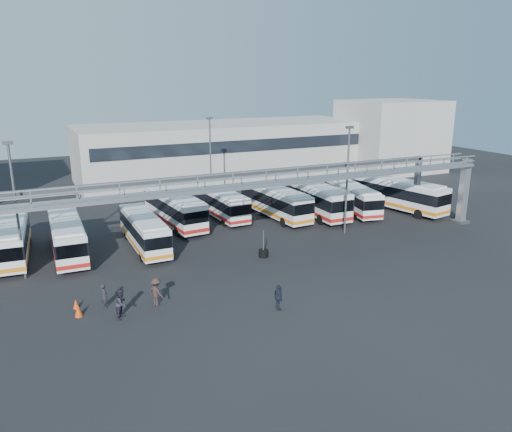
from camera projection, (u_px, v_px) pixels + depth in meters
name	position (u px, v px, depth m)	size (l,w,h in m)	color
ground	(265.00, 280.00, 36.88)	(140.00, 140.00, 0.00)	black
gantry	(233.00, 192.00, 40.51)	(51.40, 5.15, 7.10)	#94969C
warehouse	(224.00, 150.00, 73.83)	(42.00, 14.00, 8.00)	#9E9E99
building_right	(391.00, 136.00, 78.89)	(14.00, 12.00, 11.00)	#B2B2AD
light_pole_left	(16.00, 204.00, 35.73)	(0.70, 0.35, 10.21)	#4C4F54
light_pole_mid	(347.00, 175.00, 46.37)	(0.70, 0.35, 10.21)	#4C4F54
light_pole_back	(210.00, 158.00, 56.14)	(0.70, 0.35, 10.21)	#4C4F54
bus_1	(12.00, 238.00, 40.88)	(3.01, 10.45, 3.13)	silver
bus_2	(67.00, 235.00, 41.60)	(2.63, 10.53, 3.18)	silver
bus_3	(144.00, 230.00, 43.37)	(2.32, 9.97, 3.03)	silver
bus_4	(174.00, 208.00, 50.02)	(3.55, 11.22, 3.35)	silver
bus_5	(220.00, 202.00, 52.93)	(2.76, 10.13, 3.05)	silver
bus_6	(275.00, 201.00, 52.95)	(3.24, 10.98, 3.29)	silver
bus_7	(313.00, 197.00, 53.99)	(2.86, 11.57, 3.50)	silver
bus_8	(353.00, 197.00, 55.14)	(4.23, 10.41, 3.08)	silver
bus_9	(399.00, 193.00, 55.81)	(4.87, 11.77, 3.49)	silver
pedestrian_a	(104.00, 296.00, 32.30)	(0.60, 0.40, 1.65)	black
pedestrian_b	(122.00, 303.00, 30.91)	(0.95, 0.74, 1.95)	#25212E
pedestrian_c	(156.00, 292.00, 32.55)	(1.25, 0.72, 1.94)	#302220
pedestrian_d	(278.00, 297.00, 31.99)	(1.02, 0.42, 1.74)	#1A2130
cone_left	(76.00, 304.00, 32.34)	(0.39, 0.39, 0.62)	#D73F0B
cone_right	(78.00, 310.00, 31.23)	(0.50, 0.50, 0.80)	#D73F0B
tire_stack	(263.00, 253.00, 41.56)	(0.80, 0.80, 2.29)	black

